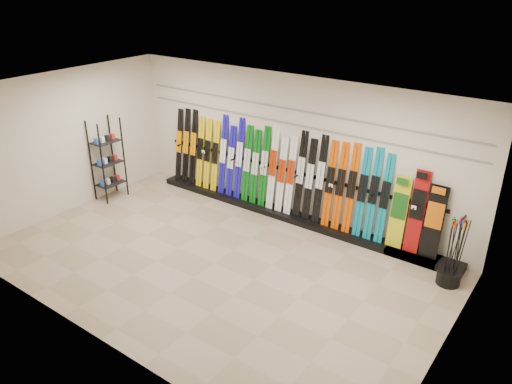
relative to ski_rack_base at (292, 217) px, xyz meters
The scene contains 13 objects.
floor 2.29m from the ski_rack_base, 95.64° to the right, with size 8.00×8.00×0.00m, color #9E886D.
back_wall 1.47m from the ski_rack_base, 135.64° to the left, with size 8.00×8.00×0.00m, color beige.
left_wall 5.01m from the ski_rack_base, 151.65° to the right, with size 5.00×5.00×0.00m, color beige.
right_wall 4.64m from the ski_rack_base, 31.13° to the right, with size 5.00×5.00×0.00m, color beige.
ceiling 3.73m from the ski_rack_base, 95.64° to the right, with size 8.00×8.00×0.00m, color silver.
ski_rack_base is the anchor object (origin of this frame).
skis 1.13m from the ski_rack_base, behind, with size 5.38×0.30×1.82m.
snowboards 2.67m from the ski_rack_base, ahead, with size 0.96×0.24×1.54m.
accessory_rack 4.34m from the ski_rack_base, 159.29° to the right, with size 0.40×0.60×1.87m, color black.
pole_bin 3.40m from the ski_rack_base, ahead, with size 0.39×0.39×0.25m, color black.
ski_poles 3.45m from the ski_rack_base, ahead, with size 0.27×0.32×1.18m.
slatwall_rail_0 1.96m from the ski_rack_base, 138.37° to the left, with size 7.60×0.02×0.03m, color gray.
slatwall_rail_1 2.26m from the ski_rack_base, 138.37° to the left, with size 7.60×0.02×0.03m, color gray.
Camera 1 is at (5.11, -5.75, 4.88)m, focal length 35.00 mm.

